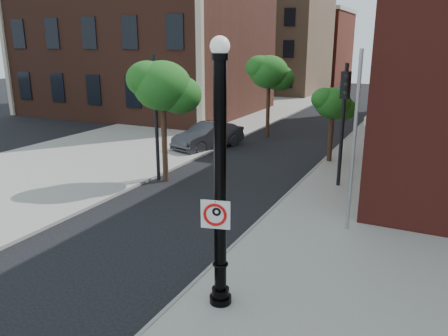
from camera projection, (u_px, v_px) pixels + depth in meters
The scene contains 16 objects.
ground at pixel (119, 275), 11.41m from camera, with size 120.00×120.00×0.00m, color black.
sidewalk_right at pixel (400, 193), 17.47m from camera, with size 8.00×60.00×0.12m, color gray.
sidewalk_left at pixel (183, 128), 30.73m from camera, with size 10.00×50.00×0.12m, color gray.
curb_edge at pixel (304, 179), 19.14m from camera, with size 0.10×60.00×0.14m, color gray.
victorian_building at pixel (146, 7), 36.45m from camera, with size 18.60×14.60×17.95m.
bg_building_tan_a at pixel (273, 41), 52.78m from camera, with size 12.00×12.00×12.00m, color #926D4F.
bg_building_red at pixel (305, 49), 65.13m from camera, with size 12.00×12.00×10.00m, color maroon.
lamppost at pixel (220, 193), 9.28m from camera, with size 0.51×0.51×5.98m.
no_parking_sign at pixel (216, 214), 9.29m from camera, with size 0.63×0.19×0.64m.
parked_car at pixel (208, 136), 24.87m from camera, with size 1.56×4.48×1.48m, color #303036.
traffic_signal_left at pixel (155, 97), 18.27m from camera, with size 0.34×0.44×5.39m.
traffic_signal_right at pixel (344, 106), 17.28m from camera, with size 0.37×0.44×5.09m.
utility_pole at pixel (354, 146), 13.21m from camera, with size 0.11×0.11×5.69m, color #999999.
street_tree_a at pixel (164, 87), 18.06m from camera, with size 2.86×2.59×5.16m.
street_tree_b at pixel (270, 73), 26.96m from camera, with size 2.84×2.57×5.11m.
street_tree_c at pixel (333, 104), 21.21m from camera, with size 2.09×1.89×3.77m.
Camera 1 is at (6.96, -7.93, 5.84)m, focal length 35.00 mm.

